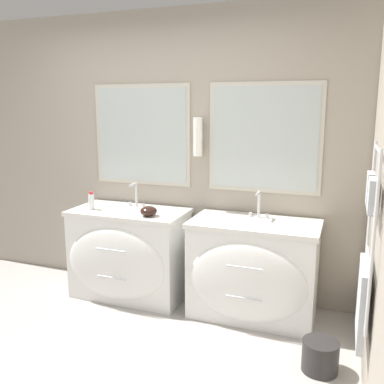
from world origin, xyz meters
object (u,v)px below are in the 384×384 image
object	(u,v)px
vanity_left	(128,253)
waste_bin	(320,355)
vanity_right	(252,270)
amenity_bowl	(149,211)
toiletry_bottle	(91,201)

from	to	relation	value
vanity_left	waste_bin	bearing A→B (deg)	-18.67
vanity_right	amenity_bowl	size ratio (longest dim) A/B	7.27
vanity_left	toiletry_bottle	xyz separation A→B (m)	(-0.33, -0.06, 0.48)
vanity_right	amenity_bowl	world-z (taller)	amenity_bowl
vanity_left	toiletry_bottle	distance (m)	0.59
toiletry_bottle	amenity_bowl	world-z (taller)	toiletry_bottle
toiletry_bottle	waste_bin	world-z (taller)	toiletry_bottle
toiletry_bottle	amenity_bowl	distance (m)	0.60
vanity_left	amenity_bowl	xyz separation A→B (m)	(0.26, -0.10, 0.45)
amenity_bowl	vanity_left	bearing A→B (deg)	159.45
amenity_bowl	waste_bin	bearing A→B (deg)	-18.33
vanity_right	toiletry_bottle	world-z (taller)	toiletry_bottle
vanity_right	toiletry_bottle	xyz separation A→B (m)	(-1.49, -0.06, 0.48)
vanity_left	waste_bin	xyz separation A→B (m)	(1.76, -0.59, -0.30)
vanity_right	toiletry_bottle	size ratio (longest dim) A/B	6.37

